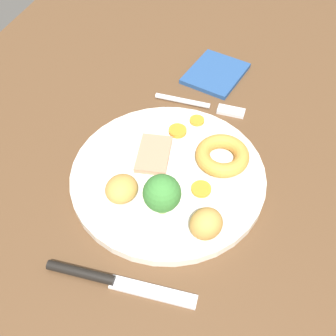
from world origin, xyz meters
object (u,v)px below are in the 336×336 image
(carrot_coin_back, at_px, (201,189))
(knife, at_px, (107,280))
(yorkshire_pudding, at_px, (222,155))
(carrot_coin_side, at_px, (197,120))
(roast_potato_right, at_px, (122,189))
(meat_slice_main, at_px, (154,154))
(dinner_plate, at_px, (168,176))
(fork, at_px, (203,105))
(roast_potato_left, at_px, (206,224))
(folded_napkin, at_px, (216,73))
(broccoli_floret, at_px, (162,194))
(carrot_coin_front, at_px, (178,131))

(carrot_coin_back, distance_m, knife, 0.17)
(yorkshire_pudding, height_order, carrot_coin_side, yorkshire_pudding)
(yorkshire_pudding, distance_m, roast_potato_right, 0.15)
(meat_slice_main, distance_m, yorkshire_pudding, 0.10)
(meat_slice_main, distance_m, roast_potato_right, 0.08)
(dinner_plate, relative_size, carrot_coin_back, 9.97)
(carrot_coin_side, bearing_deg, meat_slice_main, -23.47)
(roast_potato_right, xyz_separation_m, fork, (-0.22, 0.05, -0.03))
(yorkshire_pudding, xyz_separation_m, knife, (0.22, -0.08, -0.02))
(roast_potato_right, xyz_separation_m, carrot_coin_side, (-0.17, 0.05, -0.01))
(carrot_coin_back, relative_size, knife, 0.15)
(carrot_coin_back, bearing_deg, carrot_coin_side, -161.27)
(roast_potato_left, bearing_deg, fork, -163.70)
(folded_napkin, bearing_deg, broccoli_floret, 1.70)
(carrot_coin_front, relative_size, broccoli_floret, 0.46)
(carrot_coin_front, relative_size, carrot_coin_side, 1.20)
(carrot_coin_front, xyz_separation_m, knife, (0.25, -0.01, -0.01))
(carrot_coin_back, bearing_deg, knife, -24.27)
(broccoli_floret, bearing_deg, dinner_plate, -167.89)
(meat_slice_main, relative_size, folded_napkin, 0.65)
(yorkshire_pudding, xyz_separation_m, carrot_coin_front, (-0.03, -0.08, -0.01))
(yorkshire_pudding, relative_size, broccoli_floret, 1.27)
(carrot_coin_side, bearing_deg, fork, -175.13)
(meat_slice_main, height_order, carrot_coin_back, meat_slice_main)
(dinner_plate, relative_size, fork, 1.81)
(carrot_coin_side, distance_m, broccoli_floret, 0.18)
(broccoli_floret, bearing_deg, knife, -15.97)
(folded_napkin, bearing_deg, dinner_plate, -0.88)
(roast_potato_left, xyz_separation_m, broccoli_floret, (-0.01, -0.06, 0.02))
(folded_napkin, bearing_deg, yorkshire_pudding, 16.66)
(folded_napkin, bearing_deg, roast_potato_left, 12.22)
(roast_potato_right, xyz_separation_m, broccoli_floret, (0.00, 0.06, 0.02))
(roast_potato_left, xyz_separation_m, fork, (-0.24, -0.07, -0.03))
(carrot_coin_front, distance_m, carrot_coin_side, 0.04)
(carrot_coin_back, height_order, carrot_coin_side, same)
(broccoli_floret, distance_m, folded_napkin, 0.32)
(meat_slice_main, bearing_deg, carrot_coin_side, 156.53)
(carrot_coin_front, bearing_deg, dinner_plate, 8.46)
(carrot_coin_side, relative_size, knife, 0.13)
(carrot_coin_side, bearing_deg, knife, -5.52)
(meat_slice_main, bearing_deg, yorkshire_pudding, 104.04)
(carrot_coin_front, xyz_separation_m, folded_napkin, (-0.17, 0.02, -0.01))
(meat_slice_main, height_order, broccoli_floret, broccoli_floret)
(dinner_plate, bearing_deg, folded_napkin, 179.12)
(roast_potato_left, relative_size, carrot_coin_front, 1.56)
(fork, distance_m, folded_napkin, 0.09)
(roast_potato_right, bearing_deg, meat_slice_main, 169.35)
(dinner_plate, relative_size, carrot_coin_front, 9.96)
(broccoli_floret, bearing_deg, meat_slice_main, -153.26)
(dinner_plate, height_order, yorkshire_pudding, yorkshire_pudding)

